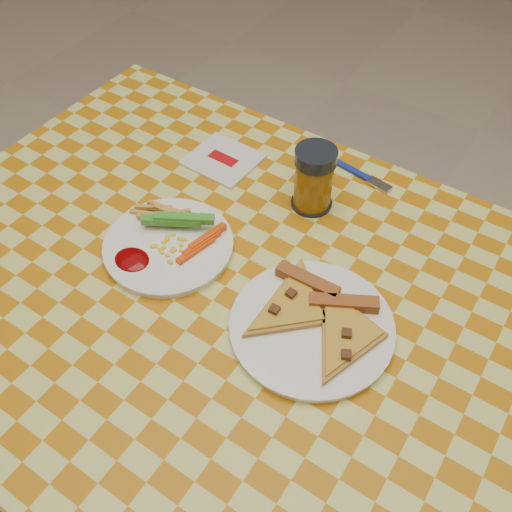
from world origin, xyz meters
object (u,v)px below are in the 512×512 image
(plate_left, at_px, (169,246))
(plate_right, at_px, (312,327))
(table, at_px, (251,326))
(drink_glass, at_px, (314,179))

(plate_left, distance_m, plate_right, 0.29)
(plate_left, height_order, plate_right, same)
(table, bearing_deg, plate_right, 2.41)
(table, height_order, plate_right, plate_right)
(plate_left, bearing_deg, plate_right, -1.75)
(drink_glass, bearing_deg, plate_left, -122.59)
(plate_left, xyz_separation_m, plate_right, (0.29, -0.01, 0.00))
(plate_left, xyz_separation_m, drink_glass, (0.15, 0.24, 0.06))
(plate_right, distance_m, drink_glass, 0.29)
(table, relative_size, drink_glass, 10.21)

